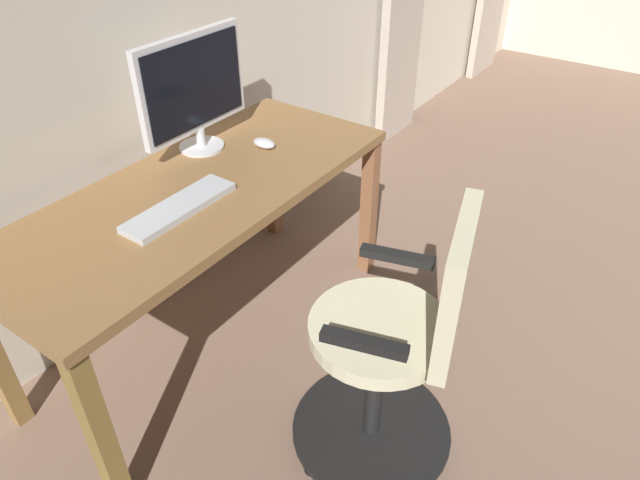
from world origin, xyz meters
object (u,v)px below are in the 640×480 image
(office_chair, at_px, (396,351))
(computer_keyboard, at_px, (180,207))
(desk, at_px, (202,207))
(computer_mouse, at_px, (264,143))
(computer_monitor, at_px, (194,88))

(office_chair, distance_m, computer_keyboard, 0.85)
(desk, height_order, computer_keyboard, computer_keyboard)
(computer_mouse, bearing_deg, computer_keyboard, 7.30)
(computer_monitor, xyz_separation_m, computer_mouse, (-0.15, 0.21, -0.23))
(desk, relative_size, office_chair, 1.64)
(desk, distance_m, office_chair, 0.89)
(computer_keyboard, bearing_deg, computer_monitor, -144.12)
(desk, xyz_separation_m, office_chair, (0.06, 0.86, -0.19))
(office_chair, bearing_deg, computer_keyboard, 80.51)
(desk, bearing_deg, office_chair, 86.08)
(desk, distance_m, computer_keyboard, 0.19)
(desk, bearing_deg, computer_keyboard, 23.32)
(computer_monitor, bearing_deg, office_chair, 75.02)
(computer_monitor, relative_size, computer_keyboard, 1.22)
(computer_monitor, bearing_deg, computer_keyboard, 35.88)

